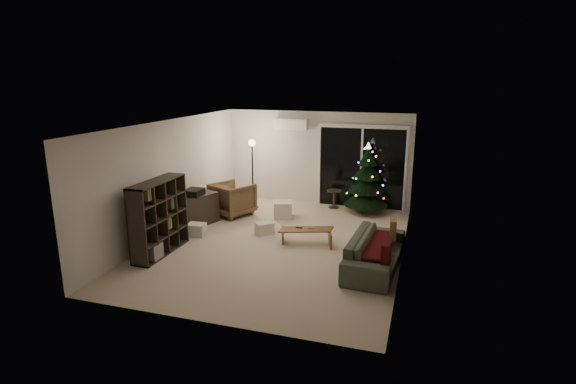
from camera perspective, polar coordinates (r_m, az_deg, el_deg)
name	(u,v)px	position (r m, az deg, el deg)	size (l,w,h in m)	color
room	(318,182)	(10.41, 3.83, 1.25)	(6.50, 7.51, 2.60)	beige
bookshelf	(151,217)	(9.19, -17.00, -3.00)	(0.37, 1.47, 1.47)	black
media_cabinet	(195,210)	(10.69, -11.72, -2.31)	(0.43, 1.16, 0.72)	black
stereo	(194,192)	(10.57, -11.84, -0.04)	(0.37, 0.43, 0.15)	black
armchair	(233,199)	(11.32, -7.05, -0.88)	(0.89, 0.91, 0.83)	brown
ottoman	(283,209)	(11.11, -0.66, -2.23)	(0.44, 0.44, 0.40)	beige
cardboard_box_a	(197,230)	(10.07, -11.54, -4.71)	(0.38, 0.29, 0.27)	beige
cardboard_box_b	(264,228)	(9.99, -3.02, -4.61)	(0.37, 0.28, 0.26)	beige
side_table	(334,199)	(11.95, 5.87, -0.89)	(0.39, 0.39, 0.48)	black
floor_lamp	(253,175)	(11.78, -4.52, 2.13)	(0.28, 0.28, 1.76)	black
sofa	(375,252)	(8.38, 11.02, -7.44)	(2.10, 0.82, 0.61)	#4B5447
sofa_throw	(370,244)	(8.34, 10.37, -6.50)	(0.66, 1.52, 0.05)	#43070C
cushion_a	(393,229)	(8.88, 13.19, -4.56)	(0.12, 0.40, 0.40)	olive
cushion_b	(387,253)	(7.67, 12.40, -7.63)	(0.12, 0.40, 0.40)	#43070C
coffee_table	(306,236)	(9.37, 2.31, -5.67)	(1.08, 0.38, 0.34)	brown
remote_a	(299,228)	(9.35, 1.43, -4.54)	(0.13, 0.04, 0.02)	black
remote_b	(311,228)	(9.33, 3.00, -4.59)	(0.13, 0.04, 0.02)	slate
christmas_tree	(367,178)	(11.48, 9.98, 1.75)	(1.12, 1.12, 1.81)	black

